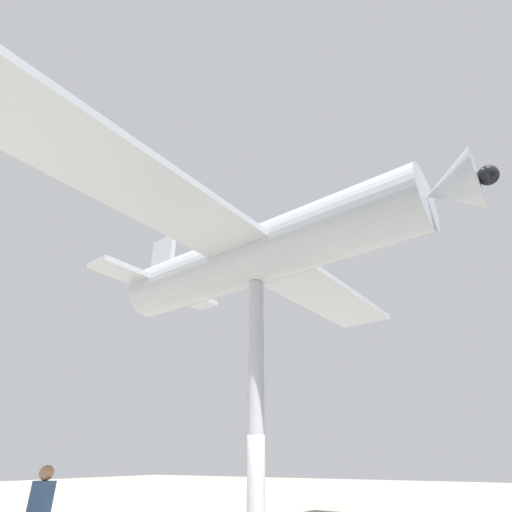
{
  "coord_description": "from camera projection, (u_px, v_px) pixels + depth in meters",
  "views": [
    {
      "loc": [
        9.22,
        5.36,
        1.97
      ],
      "look_at": [
        0.0,
        0.0,
        7.42
      ],
      "focal_mm": 28.0,
      "sensor_mm": 36.0,
      "label": 1
    }
  ],
  "objects": [
    {
      "name": "suspended_airplane",
      "position": [
        261.0,
        254.0,
        11.87
      ],
      "size": [
        16.25,
        11.65,
        2.96
      ],
      "rotation": [
        0.0,
        0.0,
        -0.13
      ],
      "color": "#B2B7BC",
      "rests_on": "support_pylon_central"
    },
    {
      "name": "visitor_person",
      "position": [
        39.0,
        510.0,
        7.7
      ],
      "size": [
        0.29,
        0.44,
        1.87
      ],
      "rotation": [
        0.0,
        0.0,
        4.91
      ],
      "color": "#4C4238",
      "rests_on": "ground_plane"
    },
    {
      "name": "support_pylon_central",
      "position": [
        256.0,
        402.0,
        10.09
      ],
      "size": [
        0.43,
        0.43,
        6.54
      ],
      "color": "#B7B7BC",
      "rests_on": "ground_plane"
    }
  ]
}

